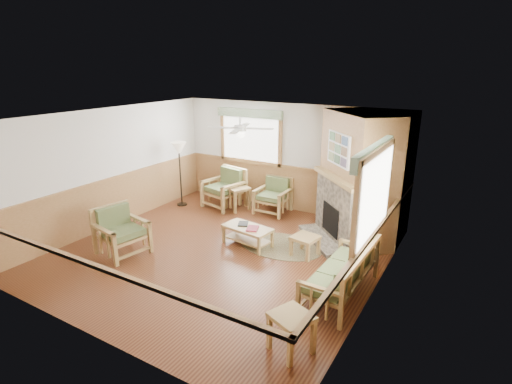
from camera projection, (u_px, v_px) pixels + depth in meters
The scene contains 24 objects.
floor at pixel (221, 253), 7.99m from camera, with size 6.00×6.00×0.01m, color #552B17.
ceiling at pixel (217, 117), 7.16m from camera, with size 6.00×6.00×0.01m, color white.
wall_back at pixel (289, 158), 10.03m from camera, with size 6.00×0.02×2.70m, color white.
wall_front at pixel (83, 249), 5.11m from camera, with size 6.00×0.02×2.70m, color white.
wall_left at pixel (111, 168), 9.02m from camera, with size 0.02×6.00×2.70m, color white.
wall_right at pixel (379, 218), 6.12m from camera, with size 0.02×6.00×2.70m, color white.
wainscot at pixel (220, 227), 7.82m from camera, with size 6.00×6.00×1.10m, color #9C6F40, non-canonical shape.
fireplace at pixel (358, 178), 8.26m from camera, with size 2.20×2.20×2.70m, color #9C6F40, non-canonical shape.
window_back at pixel (250, 108), 10.17m from camera, with size 1.90×0.16×1.50m, color white, non-canonical shape.
window_right at pixel (380, 144), 5.61m from camera, with size 0.16×1.90×1.50m, color white, non-canonical shape.
ceiling_fan at pixel (240, 118), 7.27m from camera, with size 1.24×1.24×0.36m, color white, non-canonical shape.
sofa at pixel (341, 272), 6.42m from camera, with size 0.73×1.78×0.82m, color #A4844C, non-canonical shape.
armchair_back_left at pixel (224, 188), 10.44m from camera, with size 0.89×0.89×1.00m, color #A4844C, non-canonical shape.
armchair_back_right at pixel (273, 196), 10.04m from camera, with size 0.77×0.77×0.87m, color #A4844C, non-canonical shape.
armchair_left at pixel (122, 231), 7.83m from camera, with size 0.83×0.83×0.94m, color #A4844C, non-canonical shape.
coffee_table at pixel (248, 236), 8.26m from camera, with size 1.02×0.51×0.41m, color #A4844C, non-canonical shape.
end_table_chairs at pixel (238, 198), 10.29m from camera, with size 0.53×0.51×0.60m, color #A4844C, non-canonical shape.
end_table_sofa at pixel (291, 333), 5.18m from camera, with size 0.49×0.47×0.55m, color #A4844C, non-canonical shape.
footstool at pixel (305, 246), 7.82m from camera, with size 0.47×0.47×0.41m, color #A4844C, non-canonical shape.
braided_rug at pixel (280, 246), 8.27m from camera, with size 1.78×1.78×0.01m, color brown.
floor_lamp_left at pixel (180, 174), 10.43m from camera, with size 0.39×0.39×1.70m, color black, non-canonical shape.
floor_lamp_right at pixel (369, 214), 7.49m from camera, with size 0.42×0.42×1.84m, color black, non-canonical shape.
book_red at pixel (252, 228), 8.08m from camera, with size 0.22×0.30×0.03m, color maroon.
book_dark at pixel (243, 223), 8.32m from camera, with size 0.20×0.27×0.03m, color black.
Camera 1 is at (4.28, -5.86, 3.61)m, focal length 28.00 mm.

